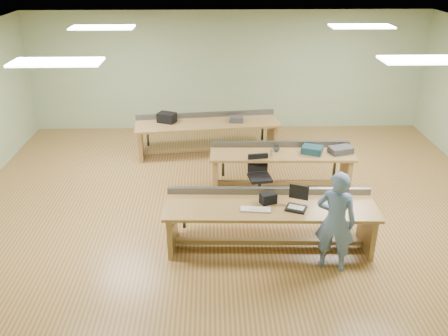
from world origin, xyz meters
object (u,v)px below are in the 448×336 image
Objects in this scene: person at (335,221)px; laptop_base at (296,208)px; task_chair at (259,183)px; drinks_can at (272,153)px; camera_bag at (268,198)px; workbench_front at (270,215)px; workbench_back at (207,130)px; parts_bin_grey at (341,150)px; mug at (276,149)px; workbench_mid at (281,161)px; parts_bin_teal at (312,150)px.

person is 0.66m from laptop_base.
task_chair is 0.63m from drinks_can.
task_chair is (0.02, 1.56, -0.52)m from camera_bag.
workbench_front is at bearing -97.56° from drinks_can.
workbench_back is 25.88× the size of drinks_can.
camera_bag is at bearing -13.48° from person.
workbench_back is 3.19m from parts_bin_grey.
camera_bag is 2.09m from mug.
laptop_base is 2.33× the size of drinks_can.
laptop_base is at bearing -19.27° from person.
workbench_front is 3.88× the size of task_chair.
laptop_base is 0.35× the size of task_chair.
workbench_mid is 11.46× the size of camera_bag.
workbench_front is 11.06× the size of laptop_base.
parts_bin_teal reaches higher than workbench_front.
drinks_can is at bearing -175.18° from parts_bin_grey.
camera_bag reaches higher than parts_bin_teal.
parts_bin_grey is (1.14, -0.06, 0.25)m from workbench_mid.
workbench_mid is 0.64m from parts_bin_teal.
parts_bin_grey is at bearing -83.98° from person.
parts_bin_teal is at bearing 179.81° from parts_bin_grey.
workbench_mid is 1.77× the size of person.
person is 4.12× the size of parts_bin_teal.
workbench_mid is 0.84× the size of workbench_back.
person is at bearing -79.65° from workbench_mid.
drinks_can is (-1.35, -0.11, 0.01)m from parts_bin_grey.
task_chair is at bearing 92.48° from workbench_front.
workbench_back is at bearing 137.83° from parts_bin_teal.
drinks_can is (1.24, -1.96, 0.25)m from workbench_back.
workbench_front is 25.74× the size of drinks_can.
drinks_can is at bearing 84.68° from workbench_front.
workbench_mid is at bearing 54.06° from camera_bag.
workbench_front is at bearing -12.10° from person.
laptop_base is at bearing -77.24° from workbench_back.
workbench_mid is 7.27× the size of parts_bin_teal.
parts_bin_grey is (1.22, 2.15, 0.04)m from laptop_base.
workbench_back is 2.76m from parts_bin_teal.
camera_bag reaches higher than task_chair.
workbench_front is 1.63m from task_chair.
task_chair is at bearing 125.78° from laptop_base.
camera_bag is 1.79× the size of mug.
task_chair is 1.23m from parts_bin_teal.
parts_bin_grey is (0.55, -0.00, -0.01)m from parts_bin_teal.
workbench_front is 1.07m from person.
parts_bin_grey is (2.59, -1.85, 0.24)m from workbench_back.
workbench_mid is at bearing -59.41° from person.
workbench_front is at bearing -82.01° from camera_bag.
parts_bin_teal reaches higher than workbench_mid.
workbench_back is 2.10× the size of person.
camera_bag is 1.64m from task_chair.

